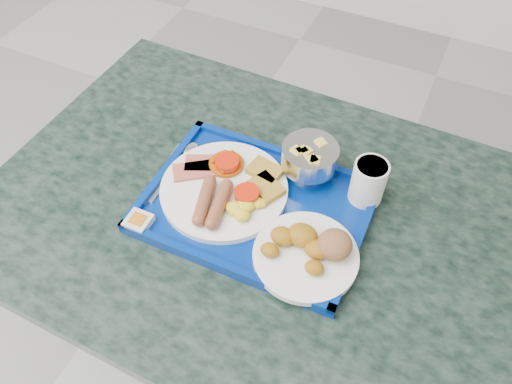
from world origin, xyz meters
TOP-DOWN VIEW (x-y plane):
  - table at (1.17, 1.17)m, footprint 1.09×0.74m
  - tray at (1.14, 1.16)m, footprint 0.41×0.30m
  - main_plate at (1.08, 1.17)m, footprint 0.24×0.24m
  - bread_plate at (1.27, 1.10)m, footprint 0.18×0.18m
  - fruit_bowl at (1.20, 1.28)m, footprint 0.11×0.11m
  - juice_cup at (1.31, 1.27)m, footprint 0.06×0.06m
  - spoon at (0.96, 1.21)m, footprint 0.03×0.17m
  - knife at (0.94, 1.16)m, footprint 0.03×0.17m
  - jam_packet at (0.97, 1.03)m, footprint 0.04×0.04m

SIDE VIEW (x-z plane):
  - table at x=1.17m, z-range 0.16..0.84m
  - tray at x=1.14m, z-range 0.67..0.70m
  - knife at x=0.94m, z-range 0.69..0.69m
  - spoon at x=0.96m, z-range 0.69..0.70m
  - jam_packet at x=0.97m, z-range 0.69..0.71m
  - main_plate at x=1.08m, z-range 0.68..0.72m
  - bread_plate at x=1.27m, z-range 0.68..0.74m
  - juice_cup at x=1.31m, z-range 0.69..0.78m
  - fruit_bowl at x=1.20m, z-range 0.70..0.77m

